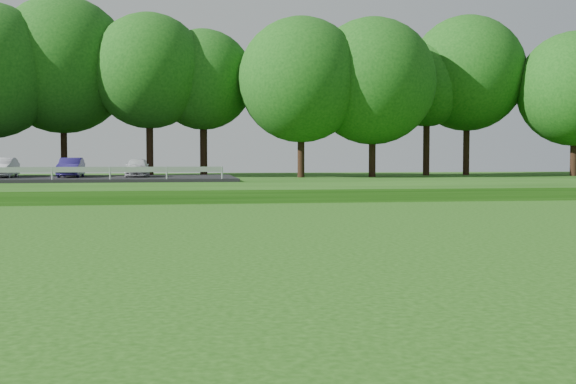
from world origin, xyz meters
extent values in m
cube|color=#19440D|center=(0.00, 34.00, 0.30)|extent=(130.00, 30.00, 0.60)
cube|color=gray|center=(0.00, 20.00, 0.02)|extent=(130.00, 1.60, 0.04)
cube|color=black|center=(-24.00, 33.00, 0.69)|extent=(24.00, 9.00, 0.18)
imported|color=#97999E|center=(-26.00, 33.00, 1.38)|extent=(1.27, 3.64, 1.20)
imported|color=navy|center=(-22.00, 33.00, 1.38)|extent=(1.27, 3.64, 1.20)
imported|color=white|center=(-18.00, 33.00, 1.38)|extent=(1.42, 3.52, 1.20)
camera|label=1|loc=(-15.54, -12.74, 2.19)|focal=45.00mm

